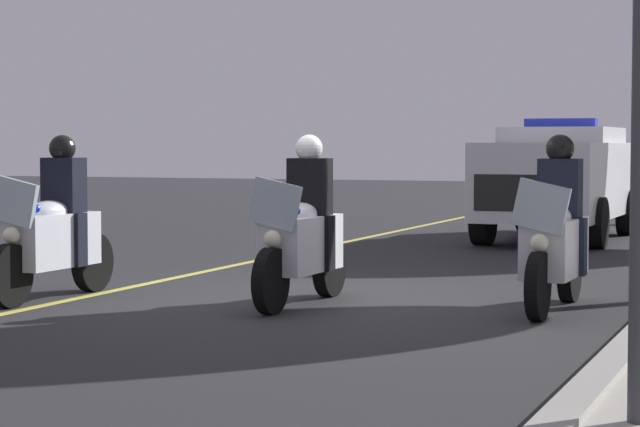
{
  "coord_description": "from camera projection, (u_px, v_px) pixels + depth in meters",
  "views": [
    {
      "loc": [
        11.93,
        4.78,
        1.63
      ],
      "look_at": [
        -0.05,
        0.0,
        0.9
      ],
      "focal_mm": 69.69,
      "sensor_mm": 36.0,
      "label": 1
    }
  ],
  "objects": [
    {
      "name": "police_motorcycle_lead_right",
      "position": [
        302.0,
        236.0,
        12.49
      ],
      "size": [
        2.14,
        0.56,
        1.72
      ],
      "color": "black",
      "rests_on": "ground"
    },
    {
      "name": "police_suv",
      "position": [
        559.0,
        177.0,
        20.93
      ],
      "size": [
        4.93,
        2.12,
        2.05
      ],
      "color": "silver",
      "rests_on": "ground"
    },
    {
      "name": "police_motorcycle_lead_left",
      "position": [
        54.0,
        233.0,
        12.95
      ],
      "size": [
        2.14,
        0.56,
        1.72
      ],
      "color": "black",
      "rests_on": "ground"
    },
    {
      "name": "lane_stripe_center",
      "position": [
        119.0,
        289.0,
        13.81
      ],
      "size": [
        48.0,
        0.12,
        0.01
      ],
      "primitive_type": "cube",
      "color": "#E0D14C",
      "rests_on": "ground"
    },
    {
      "name": "police_motorcycle_trailing",
      "position": [
        555.0,
        239.0,
        12.05
      ],
      "size": [
        2.14,
        0.56,
        1.72
      ],
      "color": "black",
      "rests_on": "ground"
    },
    {
      "name": "ground_plane",
      "position": [
        318.0,
        300.0,
        12.93
      ],
      "size": [
        80.0,
        80.0,
        0.0
      ],
      "primitive_type": "plane",
      "color": "#28282B"
    }
  ]
}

